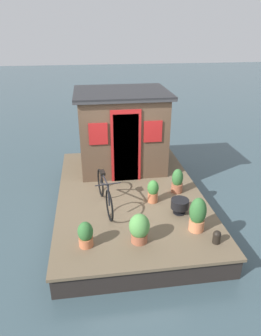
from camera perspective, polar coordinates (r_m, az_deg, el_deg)
ground_plane at (r=7.39m, az=-0.22°, el=-7.67°), size 60.00×60.00×0.00m
houseboat_deck at (r=7.26m, az=-0.22°, el=-6.06°), size 5.09×3.28×0.48m
houseboat_cabin at (r=8.02m, az=-1.63°, el=7.13°), size 1.89×2.36×2.06m
bicycle at (r=6.42m, az=-4.90°, el=-4.46°), size 1.62×0.50×0.77m
potted_plant_lavender at (r=7.08m, az=8.79°, el=-2.46°), size 0.26×0.26×0.58m
potted_plant_fern at (r=5.84m, az=12.49°, el=-8.56°), size 0.32×0.32×0.69m
potted_plant_succulent at (r=5.46m, az=1.67°, el=-11.24°), size 0.37×0.37×0.56m
potted_plant_basil at (r=5.45m, az=-8.45°, el=-12.24°), size 0.27×0.27×0.48m
potted_plant_geranium at (r=6.64m, az=4.24°, el=-4.32°), size 0.25×0.25×0.52m
charcoal_grill at (r=6.34m, az=9.25°, el=-6.73°), size 0.37×0.37×0.31m
mooring_bollard at (r=5.73m, az=15.91°, el=-12.30°), size 0.15×0.15×0.25m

